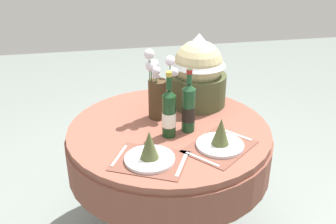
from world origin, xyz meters
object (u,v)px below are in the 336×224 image
object	(u,v)px
dining_table	(169,151)
flower_vase	(158,89)
wine_bottle_centre	(169,113)
place_setting_left	(150,153)
gift_tub_back_right	(198,69)
wine_bottle_left	(189,108)
place_setting_right	(220,139)

from	to	relation	value
dining_table	flower_vase	world-z (taller)	flower_vase
dining_table	wine_bottle_centre	xyz separation A→B (m)	(-0.02, -0.09, 0.28)
place_setting_left	flower_vase	world-z (taller)	flower_vase
wine_bottle_centre	flower_vase	bearing A→B (deg)	94.96
gift_tub_back_right	wine_bottle_left	bearing A→B (deg)	-112.39
place_setting_left	flower_vase	xyz separation A→B (m)	(0.12, 0.45, 0.13)
gift_tub_back_right	place_setting_left	bearing A→B (deg)	-123.01
wine_bottle_centre	wine_bottle_left	bearing A→B (deg)	18.15
place_setting_right	wine_bottle_left	size ratio (longest dim) A/B	1.22
dining_table	flower_vase	distance (m)	0.36
wine_bottle_centre	gift_tub_back_right	world-z (taller)	gift_tub_back_right
flower_vase	wine_bottle_left	xyz separation A→B (m)	(0.13, -0.19, -0.04)
wine_bottle_left	gift_tub_back_right	bearing A→B (deg)	67.61
wine_bottle_left	place_setting_right	bearing A→B (deg)	-59.75
flower_vase	wine_bottle_centre	bearing A→B (deg)	-85.04
wine_bottle_centre	place_setting_right	bearing A→B (deg)	-35.42
place_setting_right	wine_bottle_centre	size ratio (longest dim) A/B	1.19
flower_vase	wine_bottle_left	world-z (taller)	flower_vase
place_setting_right	wine_bottle_left	world-z (taller)	wine_bottle_left
dining_table	wine_bottle_left	xyz separation A→B (m)	(0.10, -0.05, 0.29)
flower_vase	wine_bottle_left	distance (m)	0.24
place_setting_left	wine_bottle_centre	bearing A→B (deg)	58.87
gift_tub_back_right	wine_bottle_centre	bearing A→B (deg)	-124.11
place_setting_right	flower_vase	size ratio (longest dim) A/B	1.04
dining_table	gift_tub_back_right	distance (m)	0.53
dining_table	place_setting_right	size ratio (longest dim) A/B	2.66
wine_bottle_left	gift_tub_back_right	distance (m)	0.37
place_setting_right	gift_tub_back_right	xyz separation A→B (m)	(0.02, 0.53, 0.18)
place_setting_left	wine_bottle_left	bearing A→B (deg)	46.46
dining_table	wine_bottle_centre	size ratio (longest dim) A/B	3.17
place_setting_right	wine_bottle_centre	distance (m)	0.30
flower_vase	gift_tub_back_right	size ratio (longest dim) A/B	0.93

